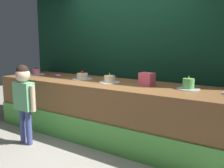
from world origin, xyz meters
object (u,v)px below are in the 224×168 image
(child_figure, at_px, (24,94))
(cake_center, at_px, (110,80))
(cake_far_left, at_px, (37,72))
(cake_left, at_px, (82,77))
(pink_box, at_px, (147,79))
(cake_right, at_px, (188,85))
(donut, at_px, (58,76))

(child_figure, relative_size, cake_center, 3.65)
(cake_far_left, height_order, cake_left, cake_left)
(child_figure, height_order, pink_box, child_figure)
(cake_center, relative_size, cake_right, 1.06)
(child_figure, distance_m, cake_far_left, 1.33)
(donut, bearing_deg, pink_box, 1.15)
(donut, height_order, cake_right, cake_right)
(pink_box, xyz_separation_m, cake_far_left, (-2.38, -0.04, -0.05))
(cake_far_left, xyz_separation_m, cake_left, (1.19, -0.00, 0.00))
(child_figure, relative_size, cake_far_left, 3.70)
(cake_center, bearing_deg, donut, 177.41)
(donut, xyz_separation_m, cake_left, (0.59, -0.01, 0.02))
(child_figure, xyz_separation_m, cake_right, (2.08, 1.03, 0.18))
(cake_far_left, xyz_separation_m, cake_center, (1.78, -0.05, 0.01))
(cake_far_left, distance_m, cake_center, 1.78)
(child_figure, relative_size, pink_box, 5.92)
(cake_far_left, bearing_deg, donut, 0.55)
(pink_box, distance_m, donut, 1.79)
(child_figure, distance_m, donut, 1.03)
(child_figure, relative_size, cake_right, 3.88)
(cake_left, distance_m, cake_center, 0.60)
(cake_far_left, bearing_deg, cake_right, 1.28)
(child_figure, distance_m, cake_right, 2.33)
(cake_right, bearing_deg, child_figure, -153.52)
(cake_center, bearing_deg, cake_left, 175.73)
(pink_box, xyz_separation_m, donut, (-1.78, -0.04, -0.07))
(cake_right, bearing_deg, cake_left, -177.75)
(pink_box, height_order, cake_far_left, pink_box)
(child_figure, bearing_deg, donut, 107.25)
(cake_center, xyz_separation_m, cake_right, (1.19, 0.11, 0.02))
(pink_box, bearing_deg, child_figure, -145.74)
(pink_box, relative_size, cake_right, 0.66)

